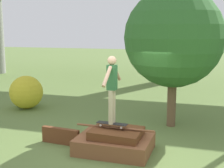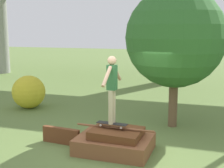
# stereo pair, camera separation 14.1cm
# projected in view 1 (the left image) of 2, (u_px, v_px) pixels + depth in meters

# --- Properties ---
(ground_plane) EXTENTS (80.00, 80.00, 0.00)m
(ground_plane) POSITION_uv_depth(u_px,v_px,m) (115.00, 151.00, 8.05)
(ground_plane) COLOR olive
(scrap_pile) EXTENTS (2.06, 1.42, 0.66)m
(scrap_pile) POSITION_uv_depth(u_px,v_px,m) (115.00, 142.00, 8.00)
(scrap_pile) COLOR brown
(scrap_pile) RESTS_ON ground_plane
(scrap_plank_loose) EXTENTS (1.12, 0.23, 0.45)m
(scrap_plank_loose) POSITION_uv_depth(u_px,v_px,m) (61.00, 136.00, 8.53)
(scrap_plank_loose) COLOR brown
(scrap_plank_loose) RESTS_ON ground_plane
(skateboard) EXTENTS (0.82, 0.26, 0.09)m
(skateboard) POSITION_uv_depth(u_px,v_px,m) (112.00, 124.00, 7.95)
(skateboard) COLOR black
(skateboard) RESTS_ON scrap_pile
(skater) EXTENTS (0.23, 1.18, 1.71)m
(skater) POSITION_uv_depth(u_px,v_px,m) (112.00, 85.00, 7.77)
(skater) COLOR #C6B78E
(skater) RESTS_ON skateboard
(tree_behind_left) EXTENTS (3.10, 3.10, 4.39)m
(tree_behind_left) POSITION_uv_depth(u_px,v_px,m) (174.00, 38.00, 9.68)
(tree_behind_left) COLOR brown
(tree_behind_left) RESTS_ON ground_plane
(bush_yellow_flowering) EXTENTS (1.31, 1.31, 1.31)m
(bush_yellow_flowering) POSITION_uv_depth(u_px,v_px,m) (26.00, 92.00, 12.28)
(bush_yellow_flowering) COLOR gold
(bush_yellow_flowering) RESTS_ON ground_plane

